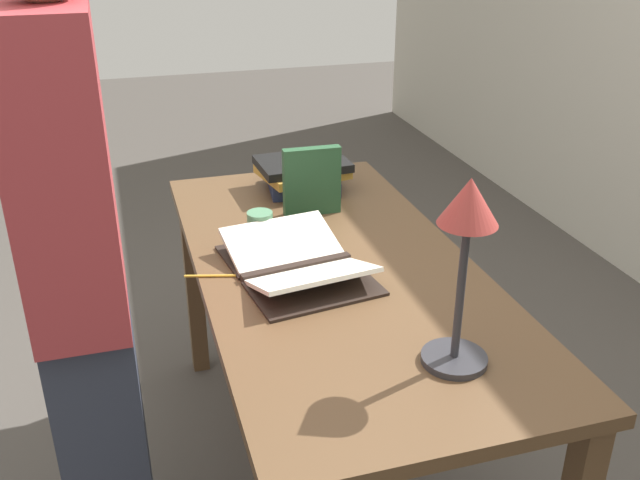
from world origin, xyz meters
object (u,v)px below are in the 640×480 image
(book_stack_tall, at_px, (302,174))
(coffee_mug, at_px, (261,226))
(pencil, at_px, (218,276))
(open_book, at_px, (297,263))
(reading_lamp, at_px, (466,237))
(person_reader, at_px, (84,304))
(book_standing_upright, at_px, (312,181))

(book_stack_tall, height_order, coffee_mug, book_stack_tall)
(pencil, bearing_deg, open_book, 83.35)
(book_stack_tall, xyz_separation_m, reading_lamp, (1.07, 0.04, 0.24))
(pencil, bearing_deg, coffee_mug, 141.40)
(open_book, height_order, book_stack_tall, book_stack_tall)
(coffee_mug, height_order, pencil, coffee_mug)
(open_book, bearing_deg, reading_lamp, 15.47)
(reading_lamp, distance_m, person_reader, 0.88)
(book_standing_upright, relative_size, person_reader, 0.13)
(book_standing_upright, bearing_deg, coffee_mug, -53.27)
(book_standing_upright, xyz_separation_m, reading_lamp, (0.86, 0.07, 0.19))
(book_standing_upright, xyz_separation_m, coffee_mug, (0.14, -0.19, -0.07))
(reading_lamp, xyz_separation_m, coffee_mug, (-0.72, -0.27, -0.26))
(book_stack_tall, xyz_separation_m, book_standing_upright, (0.21, -0.03, 0.05))
(coffee_mug, height_order, person_reader, person_reader)
(book_stack_tall, bearing_deg, book_standing_upright, -7.39)
(pencil, distance_m, person_reader, 0.36)
(book_standing_upright, relative_size, coffee_mug, 2.23)
(open_book, height_order, book_standing_upright, book_standing_upright)
(coffee_mug, relative_size, pencil, 0.56)
(coffee_mug, bearing_deg, book_standing_upright, 125.15)
(book_standing_upright, bearing_deg, open_book, -20.43)
(book_stack_tall, bearing_deg, person_reader, -46.05)
(open_book, distance_m, pencil, 0.21)
(book_stack_tall, distance_m, coffee_mug, 0.42)
(coffee_mug, bearing_deg, pencil, -38.60)
(coffee_mug, distance_m, person_reader, 0.59)
(book_stack_tall, height_order, reading_lamp, reading_lamp)
(open_book, distance_m, reading_lamp, 0.61)
(open_book, relative_size, book_stack_tall, 1.56)
(pencil, bearing_deg, book_stack_tall, 145.31)
(book_stack_tall, xyz_separation_m, person_reader, (0.69, -0.71, -0.00))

